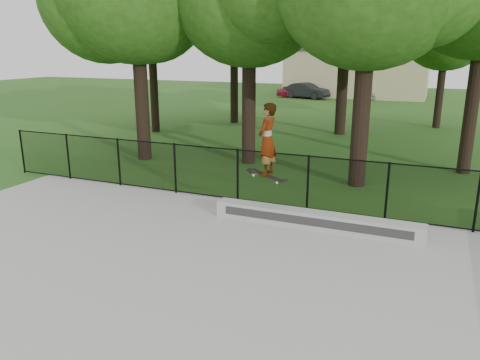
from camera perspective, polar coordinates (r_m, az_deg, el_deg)
The scene contains 9 objects.
ground at distance 8.58m, azimuth -16.38°, elevation -14.37°, with size 100.00×100.00×0.00m, color #315818.
concrete_slab at distance 8.56m, azimuth -16.39°, elevation -14.20°, with size 14.00×12.00×0.06m, color #A8A7A2.
grind_ledge at distance 11.32m, azimuth 9.13°, elevation -4.85°, with size 4.99×0.40×0.41m, color #ABABA6.
car_a at distance 41.97m, azimuth 6.63°, elevation 10.66°, with size 1.22×3.02×1.03m, color maroon.
car_b at distance 41.39m, azimuth 8.11°, elevation 10.73°, with size 1.39×3.62×1.31m, color black.
car_c at distance 42.18m, azimuth 13.99°, elevation 10.41°, with size 1.62×3.65×1.15m, color #9EA3B4.
skater_airborne at distance 11.07m, azimuth 3.34°, elevation 4.79°, with size 0.82×0.66×1.92m.
chainlink_fence at distance 12.99m, azimuth -0.29°, elevation 0.60°, with size 16.06×0.06×1.50m.
distant_building at distance 44.23m, azimuth 14.05°, elevation 12.70°, with size 12.40×6.40×4.30m.
Camera 1 is at (4.90, -5.64, 4.22)m, focal length 35.00 mm.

